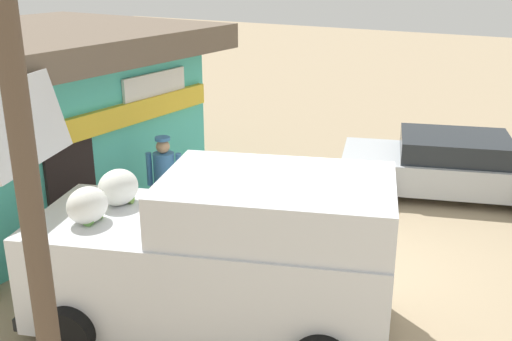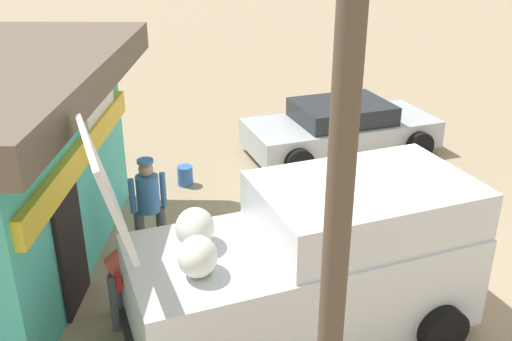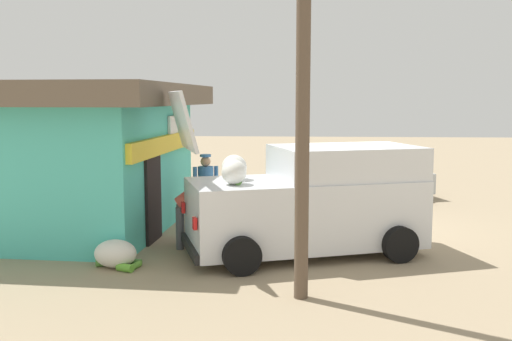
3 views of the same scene
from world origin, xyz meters
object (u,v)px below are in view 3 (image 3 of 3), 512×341
at_px(delivery_van, 311,200).
at_px(vendor_standing, 206,187).
at_px(parked_sedan, 355,179).
at_px(customer_bending, 191,205).
at_px(unloaded_banana_pile, 116,255).
at_px(paint_bucket, 233,200).
at_px(storefront_bar, 77,153).

bearing_deg(delivery_van, vendor_standing, 51.20).
relative_size(parked_sedan, customer_bending, 3.40).
distance_m(delivery_van, unloaded_banana_pile, 3.60).
bearing_deg(vendor_standing, delivery_van, -128.80).
relative_size(parked_sedan, vendor_standing, 2.73).
bearing_deg(customer_bending, paint_bucket, -5.40).
bearing_deg(parked_sedan, paint_bucket, 115.26).
xyz_separation_m(delivery_van, unloaded_banana_pile, (-1.14, 3.33, -0.77)).
bearing_deg(parked_sedan, vendor_standing, 138.66).
height_order(storefront_bar, customer_bending, storefront_bar).
bearing_deg(vendor_standing, paint_bucket, -7.19).
distance_m(customer_bending, unloaded_banana_pile, 1.87).
bearing_deg(storefront_bar, vendor_standing, -86.90).
bearing_deg(customer_bending, delivery_van, -97.32).
relative_size(parked_sedan, paint_bucket, 11.66).
height_order(customer_bending, paint_bucket, customer_bending).
distance_m(vendor_standing, customer_bending, 1.51).
bearing_deg(vendor_standing, customer_bending, 177.69).
height_order(customer_bending, unloaded_banana_pile, customer_bending).
bearing_deg(parked_sedan, unloaded_banana_pile, 146.22).
height_order(storefront_bar, paint_bucket, storefront_bar).
distance_m(vendor_standing, unloaded_banana_pile, 3.22).
relative_size(parked_sedan, unloaded_banana_pile, 5.39).
bearing_deg(paint_bucket, delivery_van, -156.44).
bearing_deg(delivery_van, customer_bending, 82.68).
distance_m(customer_bending, paint_bucket, 4.16).
bearing_deg(unloaded_banana_pile, customer_bending, -35.64).
bearing_deg(parked_sedan, customer_bending, 146.71).
distance_m(parked_sedan, vendor_standing, 5.55).
relative_size(storefront_bar, paint_bucket, 15.91).
bearing_deg(delivery_van, storefront_bar, 71.81).
height_order(delivery_van, paint_bucket, delivery_van).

